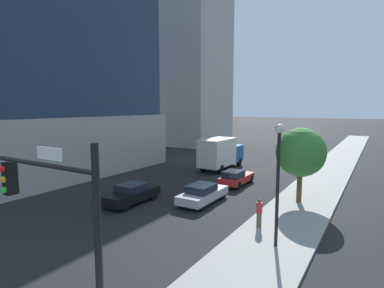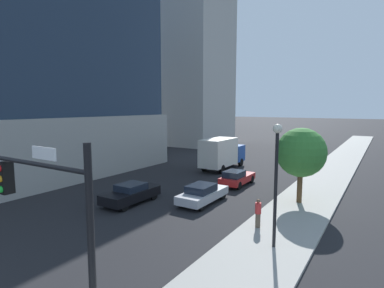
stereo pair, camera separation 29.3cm
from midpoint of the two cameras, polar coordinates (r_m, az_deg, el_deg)
The scene contains 10 objects.
sidewalk at distance 22.37m, azimuth 19.56°, elevation -11.15°, with size 4.14×120.00×0.15m, color #9E9B93.
construction_building at distance 58.74m, azimuth -0.56°, elevation 16.20°, with size 14.40×13.06×39.74m.
traffic_light_pole at distance 9.91m, azimuth -24.34°, elevation -10.26°, with size 5.43×0.48×5.80m.
street_lamp at distance 15.04m, azimuth 15.82°, elevation -4.24°, with size 0.44×0.44×5.91m.
street_tree at distance 22.74m, azimuth 19.81°, elevation -1.51°, with size 3.42×3.42×5.27m.
car_black at distance 22.68m, azimuth -10.85°, elevation -8.94°, with size 1.91×4.44×1.42m.
car_red at distance 27.45m, azimuth 8.54°, elevation -6.15°, with size 1.74×4.15×1.39m.
car_silver at distance 22.35m, azimuth 2.33°, elevation -9.10°, with size 1.85×4.55×1.37m.
box_truck at distance 33.97m, azimuth 5.75°, elevation -1.59°, with size 2.36×6.98×3.44m.
pedestrian_red_shirt at distance 18.03m, azimuth 12.54°, elevation -12.30°, with size 0.34×0.34×1.62m.
Camera 2 is at (13.45, -0.76, 6.85)m, focal length 28.93 mm.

